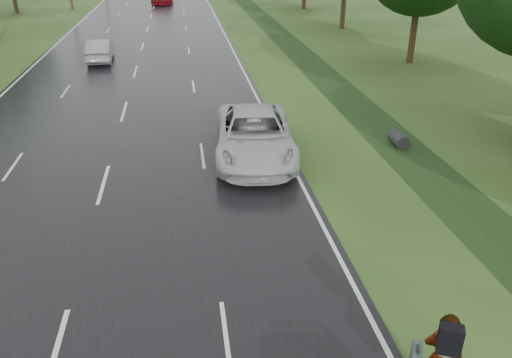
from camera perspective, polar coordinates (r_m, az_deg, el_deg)
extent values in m
cube|color=black|center=(53.58, -12.05, 17.24)|extent=(14.00, 180.00, 0.04)
cube|color=silver|center=(53.63, -4.49, 17.73)|extent=(0.12, 180.00, 0.01)
cube|color=silver|center=(54.37, -19.45, 16.53)|extent=(0.12, 180.00, 0.01)
cube|color=silver|center=(53.58, -12.05, 17.26)|extent=(0.12, 180.00, 0.01)
cube|color=black|center=(30.22, 8.45, 10.96)|extent=(2.20, 120.00, 0.01)
cylinder|color=#2D2D2D|center=(21.23, 15.97, 4.39)|extent=(0.56, 1.00, 0.56)
cylinder|color=#392317|center=(35.89, 17.49, 15.33)|extent=(0.44, 0.44, 3.52)
cylinder|color=#392317|center=(48.61, 9.97, 19.01)|extent=(0.44, 0.44, 4.16)
imported|color=#A5998C|center=(9.99, 20.52, -18.57)|extent=(0.84, 0.72, 1.95)
cube|color=black|center=(9.32, 21.29, -16.73)|extent=(0.45, 0.37, 0.55)
cube|color=black|center=(10.02, 18.02, -17.96)|extent=(0.12, 0.19, 0.04)
imported|color=#BBBBBB|center=(19.02, -0.17, 5.05)|extent=(3.46, 6.53, 1.75)
imported|color=gray|center=(36.36, -17.41, 13.86)|extent=(1.74, 4.48, 1.45)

